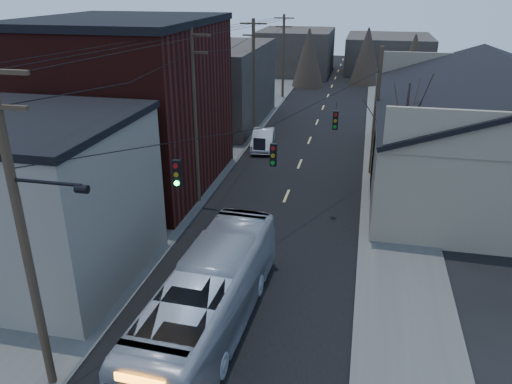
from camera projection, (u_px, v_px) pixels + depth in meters
road_surface at (307, 147)px, 39.66m from camera, size 9.00×110.00×0.02m
sidewalk_left at (228, 142)px, 40.93m from camera, size 4.00×110.00×0.12m
sidewalk_right at (391, 152)px, 38.35m from camera, size 4.00×110.00×0.12m
building_clapboard at (38, 203)px, 21.19m from camera, size 8.00×8.00×7.00m
building_brick at (128, 108)px, 30.70m from camera, size 10.00×12.00×10.00m
building_left_far at (213, 85)px, 45.59m from camera, size 9.00×14.00×7.00m
warehouse at (503, 144)px, 31.54m from camera, size 16.16×20.60×7.73m
building_far_left at (296, 52)px, 71.18m from camera, size 10.00×12.00×6.00m
building_far_right at (388, 53)px, 73.30m from camera, size 12.00×14.00×5.00m
bare_tree at (402, 147)px, 27.98m from camera, size 0.40×0.40×7.20m
utility_lines at (252, 100)px, 33.09m from camera, size 11.24×45.28×10.50m
bus at (209, 299)px, 18.18m from camera, size 2.96×10.85×3.00m
parked_car at (263, 139)px, 39.12m from camera, size 2.18×4.77×1.52m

